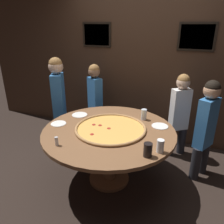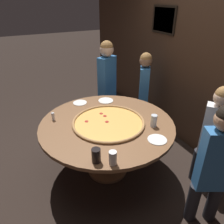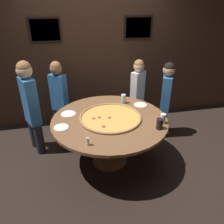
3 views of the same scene
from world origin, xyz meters
name	(u,v)px [view 1 (image 1 of 3)]	position (x,y,z in m)	size (l,w,h in m)	color
ground_plane	(109,179)	(0.00, 0.00, 0.00)	(24.00, 24.00, 0.00)	black
back_wall	(142,64)	(0.00, 1.40, 1.30)	(6.40, 0.08, 2.60)	#3D281C
dining_table	(109,139)	(0.00, 0.00, 0.61)	(1.60, 1.60, 0.74)	brown
giant_pizza	(111,128)	(0.02, 0.01, 0.75)	(0.86, 0.86, 0.03)	#E5A84C
drink_cup_beside_pizza	(148,150)	(0.57, -0.39, 0.81)	(0.08, 0.08, 0.14)	black
drink_cup_near_left	(160,146)	(0.67, -0.27, 0.81)	(0.07, 0.07, 0.14)	white
drink_cup_far_right	(144,114)	(0.31, 0.45, 0.81)	(0.07, 0.07, 0.14)	silver
white_plate_left_side	(160,126)	(0.55, 0.32, 0.74)	(0.20, 0.20, 0.01)	white
white_plate_beside_cup	(58,124)	(-0.65, -0.10, 0.74)	(0.19, 0.19, 0.01)	white
white_plate_near_front	(80,115)	(-0.55, 0.25, 0.74)	(0.21, 0.21, 0.01)	white
condiment_shaker	(57,141)	(-0.36, -0.55, 0.79)	(0.04, 0.04, 0.10)	silver
diner_far_left	(180,111)	(0.72, 0.98, 0.73)	(0.33, 0.28, 1.28)	#232328
diner_centre_back	(59,98)	(-1.09, 0.53, 0.83)	(0.28, 0.39, 1.47)	#232328
diner_side_right	(95,98)	(-0.69, 1.00, 0.75)	(0.34, 0.29, 1.32)	#232328
diner_far_right	(206,125)	(1.08, 0.55, 0.75)	(0.26, 0.35, 1.32)	#232328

